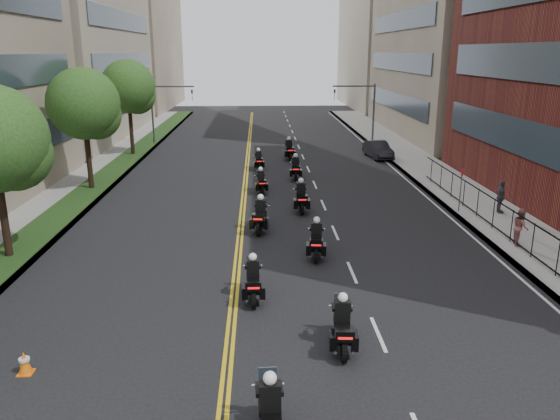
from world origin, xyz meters
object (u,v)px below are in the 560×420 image
at_px(motorcycle_7, 296,169).
at_px(pedestrian_b, 521,227).
at_px(motorcycle_1, 342,327).
at_px(motorcycle_4, 260,217).
at_px(traffic_cone, 25,363).
at_px(motorcycle_0, 271,419).
at_px(motorcycle_6, 261,183).
at_px(pedestrian_c, 501,197).
at_px(motorcycle_5, 301,198).
at_px(parked_sedan, 378,150).
at_px(motorcycle_3, 316,241).
at_px(motorcycle_9, 289,151).
at_px(motorcycle_2, 253,282).
at_px(motorcycle_8, 259,161).

height_order(motorcycle_7, pedestrian_b, pedestrian_b).
distance_m(motorcycle_1, pedestrian_b, 12.49).
bearing_deg(motorcycle_4, motorcycle_1, -70.78).
bearing_deg(traffic_cone, motorcycle_4, 61.79).
distance_m(motorcycle_0, motorcycle_6, 22.94).
bearing_deg(pedestrian_c, motorcycle_5, 89.86).
bearing_deg(motorcycle_7, parked_sedan, 47.71).
xyz_separation_m(motorcycle_7, pedestrian_c, (10.46, -9.17, 0.34)).
relative_size(motorcycle_3, motorcycle_6, 1.09).
bearing_deg(motorcycle_6, motorcycle_9, 71.70).
height_order(motorcycle_2, pedestrian_b, pedestrian_b).
height_order(motorcycle_3, motorcycle_7, motorcycle_7).
bearing_deg(parked_sedan, motorcycle_0, -112.49).
bearing_deg(motorcycle_4, pedestrian_b, -6.50).
bearing_deg(motorcycle_9, motorcycle_2, -99.85).
bearing_deg(motorcycle_0, motorcycle_1, 58.88).
bearing_deg(pedestrian_b, motorcycle_0, 150.25).
height_order(motorcycle_2, parked_sedan, motorcycle_2).
relative_size(motorcycle_1, pedestrian_c, 1.32).
height_order(motorcycle_2, motorcycle_3, motorcycle_3).
bearing_deg(motorcycle_7, motorcycle_8, 130.59).
xyz_separation_m(motorcycle_4, motorcycle_8, (-0.07, 14.56, -0.08)).
bearing_deg(motorcycle_6, motorcycle_3, -84.27).
distance_m(motorcycle_6, motorcycle_8, 6.98).
height_order(parked_sedan, traffic_cone, parked_sedan).
bearing_deg(motorcycle_8, motorcycle_3, -86.70).
xyz_separation_m(motorcycle_2, motorcycle_3, (2.68, 4.10, 0.02)).
xyz_separation_m(motorcycle_5, motorcycle_8, (-2.34, 11.16, -0.09)).
xyz_separation_m(motorcycle_3, pedestrian_c, (10.56, 5.81, 0.34)).
distance_m(motorcycle_0, pedestrian_c, 21.71).
bearing_deg(motorcycle_0, traffic_cone, 151.59).
xyz_separation_m(motorcycle_0, motorcycle_5, (2.10, 18.76, 0.02)).
relative_size(motorcycle_1, motorcycle_4, 0.94).
relative_size(motorcycle_3, motorcycle_8, 1.08).
height_order(motorcycle_1, motorcycle_4, motorcycle_4).
height_order(motorcycle_9, traffic_cone, motorcycle_9).
height_order(motorcycle_0, motorcycle_6, motorcycle_0).
xyz_separation_m(motorcycle_9, pedestrian_c, (10.52, -16.25, 0.30)).
bearing_deg(parked_sedan, motorcycle_5, -122.76).
bearing_deg(motorcycle_6, motorcycle_7, 51.20).
xyz_separation_m(motorcycle_2, motorcycle_5, (2.55, 11.12, 0.06)).
height_order(motorcycle_8, traffic_cone, motorcycle_8).
distance_m(motorcycle_1, motorcycle_7, 22.55).
bearing_deg(motorcycle_0, motorcycle_6, 87.21).
bearing_deg(pedestrian_b, motorcycle_1, 144.82).
bearing_deg(motorcycle_3, motorcycle_4, 129.63).
bearing_deg(pedestrian_b, motorcycle_8, 46.81).
height_order(motorcycle_2, motorcycle_9, motorcycle_9).
xyz_separation_m(motorcycle_1, pedestrian_b, (9.28, 8.35, 0.31)).
bearing_deg(motorcycle_8, motorcycle_9, 52.81).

